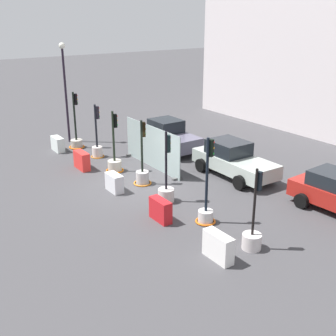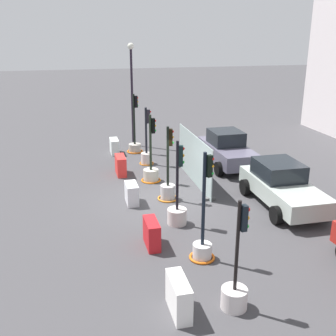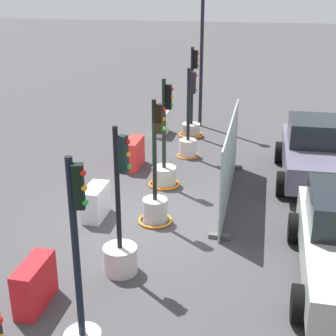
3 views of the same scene
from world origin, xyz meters
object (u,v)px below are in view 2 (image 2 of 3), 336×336
traffic_light_2 (151,171)px  construction_barrier_4 (179,296)px  traffic_light_6 (235,290)px  construction_barrier_1 (121,165)px  construction_barrier_2 (132,193)px  construction_barrier_3 (152,233)px  traffic_light_5 (203,241)px  car_silver_hatchback (282,185)px  car_grey_saloon (227,149)px  traffic_light_0 (135,143)px  traffic_light_1 (147,153)px  street_lamp_post (132,83)px  traffic_light_3 (168,187)px  traffic_light_4 (177,209)px  construction_barrier_0 (114,146)px

traffic_light_2 → construction_barrier_4: (9.15, -1.13, -0.02)m
traffic_light_6 → construction_barrier_1: traffic_light_6 is taller
construction_barrier_2 → construction_barrier_3: size_ratio=0.92×
traffic_light_5 → car_silver_hatchback: (-3.12, 4.24, 0.23)m
construction_barrier_1 → car_silver_hatchback: car_silver_hatchback is taller
traffic_light_2 → car_silver_hatchback: bearing=49.4°
car_grey_saloon → traffic_light_0: bearing=-129.8°
construction_barrier_1 → construction_barrier_4: construction_barrier_4 is taller
traffic_light_1 → construction_barrier_4: bearing=-6.8°
traffic_light_2 → street_lamp_post: size_ratio=0.52×
traffic_light_5 → construction_barrier_3: traffic_light_5 is taller
traffic_light_5 → construction_barrier_1: (-8.13, -1.43, -0.13)m
traffic_light_5 → traffic_light_6: 2.37m
traffic_light_0 → traffic_light_3: size_ratio=1.08×
traffic_light_2 → traffic_light_4: traffic_light_2 is taller
car_grey_saloon → construction_barrier_4: bearing=-26.8°
traffic_light_2 → construction_barrier_0: bearing=-166.6°
car_silver_hatchback → car_grey_saloon: bearing=-176.9°
construction_barrier_4 → construction_barrier_3: bearing=180.0°
traffic_light_5 → traffic_light_6: traffic_light_5 is taller
traffic_light_4 → construction_barrier_3: traffic_light_4 is taller
car_grey_saloon → construction_barrier_3: bearing=-36.5°
traffic_light_3 → construction_barrier_4: traffic_light_3 is taller
traffic_light_4 → traffic_light_6: bearing=2.4°
construction_barrier_4 → car_grey_saloon: bearing=153.2°
traffic_light_5 → traffic_light_0: bearing=-179.1°
construction_barrier_4 → car_silver_hatchback: car_silver_hatchback is taller
traffic_light_0 → traffic_light_3: 7.03m
traffic_light_0 → construction_barrier_4: bearing=-4.7°
traffic_light_1 → traffic_light_3: bearing=-0.2°
traffic_light_5 → construction_barrier_1: 8.25m
traffic_light_4 → car_grey_saloon: traffic_light_4 is taller
traffic_light_0 → car_silver_hatchback: traffic_light_0 is taller
construction_barrier_1 → construction_barrier_3: bearing=0.9°
construction_barrier_0 → construction_barrier_2: bearing=-0.8°
construction_barrier_0 → construction_barrier_2: construction_barrier_0 is taller
traffic_light_2 → car_silver_hatchback: 5.85m
traffic_light_0 → traffic_light_5: 11.70m
car_silver_hatchback → traffic_light_4: bearing=-81.2°
traffic_light_3 → car_grey_saloon: (-3.58, 3.90, 0.32)m
traffic_light_0 → car_silver_hatchback: size_ratio=0.73×
traffic_light_2 → construction_barrier_0: (-4.77, -1.14, -0.07)m
traffic_light_5 → construction_barrier_0: traffic_light_5 is taller
traffic_light_4 → car_grey_saloon: 7.11m
traffic_light_0 → construction_barrier_3: size_ratio=3.13×
traffic_light_1 → traffic_light_5: traffic_light_5 is taller
car_grey_saloon → car_silver_hatchback: size_ratio=0.94×
traffic_light_3 → construction_barrier_2: traffic_light_3 is taller
car_silver_hatchback → traffic_light_1: bearing=-146.6°
traffic_light_1 → construction_barrier_4: (11.67, -1.40, -0.13)m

